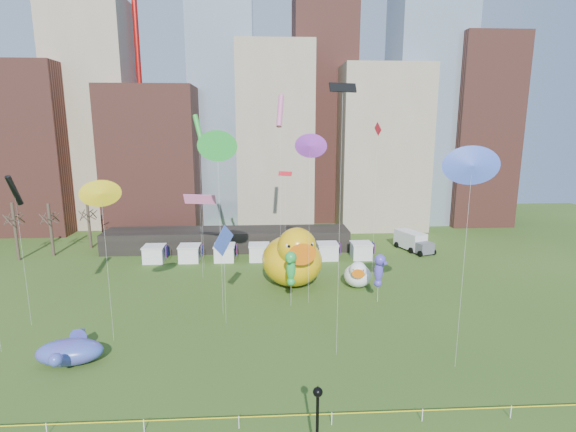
{
  "coord_description": "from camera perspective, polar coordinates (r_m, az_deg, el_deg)",
  "views": [
    {
      "loc": [
        1.75,
        -24.64,
        19.0
      ],
      "look_at": [
        3.69,
        9.34,
        12.0
      ],
      "focal_mm": 27.0,
      "sensor_mm": 36.0,
      "label": 1
    }
  ],
  "objects": [
    {
      "name": "box_truck",
      "position": [
        70.67,
        16.09,
        -3.2
      ],
      "size": [
        4.67,
        7.23,
        2.89
      ],
      "rotation": [
        0.0,
        0.0,
        0.36
      ],
      "color": "silver",
      "rests_on": "ground"
    },
    {
      "name": "kite_0",
      "position": [
        53.02,
        11.7,
        10.03
      ],
      "size": [
        0.46,
        1.57,
        19.6
      ],
      "color": "silver",
      "rests_on": "ground"
    },
    {
      "name": "kite_2",
      "position": [
        34.06,
        7.23,
        15.9
      ],
      "size": [
        2.22,
        1.06,
        22.26
      ],
      "color": "silver",
      "rests_on": "ground"
    },
    {
      "name": "seahorse_purple",
      "position": [
        48.5,
        11.9,
        -6.72
      ],
      "size": [
        1.63,
        1.82,
        5.49
      ],
      "rotation": [
        0.0,
        0.0,
        0.39
      ],
      "color": "silver",
      "rests_on": "ground"
    },
    {
      "name": "bare_trees",
      "position": [
        74.11,
        -28.69,
        -1.5
      ],
      "size": [
        8.44,
        6.44,
        8.5
      ],
      "color": "#382B21",
      "rests_on": "ground"
    },
    {
      "name": "kite_3",
      "position": [
        42.44,
        -9.23,
        9.1
      ],
      "size": [
        2.84,
        1.58,
        18.73
      ],
      "color": "silver",
      "rests_on": "ground"
    },
    {
      "name": "caution_tape",
      "position": [
        30.75,
        -6.49,
        -25.03
      ],
      "size": [
        50.0,
        0.06,
        0.9
      ],
      "color": "white",
      "rests_on": "ground"
    },
    {
      "name": "kite_5",
      "position": [
        34.68,
        23.09,
        6.12
      ],
      "size": [
        2.92,
        0.53,
        17.69
      ],
      "color": "silver",
      "rests_on": "ground"
    },
    {
      "name": "kite_10",
      "position": [
        46.99,
        -32.36,
        2.83
      ],
      "size": [
        0.73,
        1.77,
        14.78
      ],
      "color": "silver",
      "rests_on": "ground"
    },
    {
      "name": "big_duck",
      "position": [
        52.49,
        0.66,
        -5.51
      ],
      "size": [
        8.5,
        10.56,
        7.72
      ],
      "rotation": [
        0.0,
        0.0,
        0.15
      ],
      "color": "#ECAF0C",
      "rests_on": "ground"
    },
    {
      "name": "ground",
      "position": [
        31.16,
        -6.46,
        -26.03
      ],
      "size": [
        160.0,
        160.0,
        0.0
      ],
      "primitive_type": "plane",
      "color": "#315319",
      "rests_on": "ground"
    },
    {
      "name": "skyline",
      "position": [
        85.74,
        -3.0,
        13.23
      ],
      "size": [
        101.0,
        23.0,
        68.0
      ],
      "color": "brown",
      "rests_on": "ground"
    },
    {
      "name": "kite_12",
      "position": [
        39.83,
        -23.41,
        2.7
      ],
      "size": [
        2.13,
        1.4,
        14.64
      ],
      "color": "silver",
      "rests_on": "ground"
    },
    {
      "name": "whale_inflatable",
      "position": [
        41.19,
        -26.71,
        -15.51
      ],
      "size": [
        5.46,
        6.85,
        2.34
      ],
      "rotation": [
        0.0,
        0.0,
        0.06
      ],
      "color": "#543591",
      "rests_on": "ground"
    },
    {
      "name": "pavilion",
      "position": [
        69.11,
        -7.93,
        -3.08
      ],
      "size": [
        38.0,
        6.0,
        3.2
      ],
      "primitive_type": "cube",
      "color": "black",
      "rests_on": "ground"
    },
    {
      "name": "lamppost",
      "position": [
        26.44,
        3.89,
        -25.08
      ],
      "size": [
        0.55,
        0.55,
        5.24
      ],
      "color": "black",
      "rests_on": "footpath"
    },
    {
      "name": "vendor_tents",
      "position": [
        63.23,
        -3.8,
        -4.85
      ],
      "size": [
        33.24,
        2.8,
        2.4
      ],
      "color": "white",
      "rests_on": "ground"
    },
    {
      "name": "kite_9",
      "position": [
        54.48,
        -1.04,
        13.64
      ],
      "size": [
        1.18,
        2.46,
        22.96
      ],
      "color": "silver",
      "rests_on": "ground"
    },
    {
      "name": "kite_7",
      "position": [
        44.84,
        2.9,
        9.19
      ],
      "size": [
        2.24,
        1.61,
        18.36
      ],
      "color": "silver",
      "rests_on": "ground"
    },
    {
      "name": "kite_13",
      "position": [
        41.68,
        -8.48,
        -3.31
      ],
      "size": [
        1.72,
        2.52,
        9.93
      ],
      "color": "silver",
      "rests_on": "ground"
    },
    {
      "name": "kite_8",
      "position": [
        58.07,
        -0.37,
        5.45
      ],
      "size": [
        1.82,
        1.12,
        13.21
      ],
      "color": "silver",
      "rests_on": "ground"
    },
    {
      "name": "kite_4",
      "position": [
        58.74,
        -9.31,
        8.35
      ],
      "size": [
        0.83,
        1.43,
        17.44
      ],
      "color": "silver",
      "rests_on": "ground"
    },
    {
      "name": "kite_1",
      "position": [
        54.63,
        -11.54,
        2.15
      ],
      "size": [
        4.1,
        1.47,
        10.87
      ],
      "color": "silver",
      "rests_on": "ground"
    },
    {
      "name": "seahorse_green",
      "position": [
        46.31,
        0.4,
        -6.57
      ],
      "size": [
        1.5,
        1.76,
        6.13
      ],
      "rotation": [
        0.0,
        0.0,
        -0.2
      ],
      "color": "silver",
      "rests_on": "ground"
    },
    {
      "name": "kite_11",
      "position": [
        57.75,
        -11.7,
        11.08
      ],
      "size": [
        1.83,
        2.23,
        20.64
      ],
      "color": "silver",
      "rests_on": "ground"
    },
    {
      "name": "small_duck",
      "position": [
        53.26,
        9.15,
        -7.61
      ],
      "size": [
        3.95,
        4.81,
        3.48
      ],
      "rotation": [
        0.0,
        0.0,
        -0.19
      ],
      "color": "white",
      "rests_on": "ground"
    }
  ]
}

